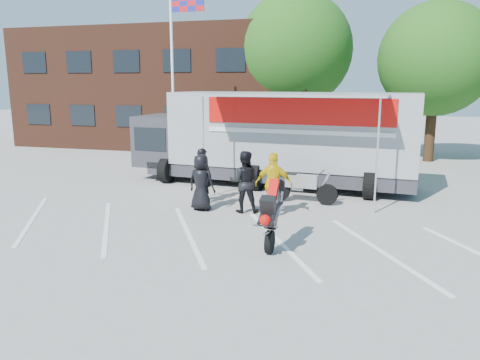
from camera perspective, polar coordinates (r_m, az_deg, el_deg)
The scene contains 13 objects.
ground at distance 10.75m, azimuth 2.69°, elevation -9.11°, with size 100.00×100.00×0.00m, color gray.
parking_bay_lines at distance 11.67m, azimuth 3.83°, elevation -7.39°, with size 18.00×5.00×0.01m, color white.
office_building at distance 30.38m, azimuth -8.10°, elevation 11.00°, with size 18.00×8.00×7.00m, color #4E2719.
flagpole at distance 21.58m, azimuth -7.65°, elevation 14.89°, with size 1.61×0.12×8.00m.
tree_left at distance 26.20m, azimuth 6.70°, elevation 15.46°, with size 6.12×6.12×8.64m.
tree_mid at distance 24.97m, azimuth 22.79°, elevation 13.41°, with size 5.44×5.44×7.68m.
transporter_truck at distance 17.92m, azimuth 4.58°, elevation -0.63°, with size 10.96×5.28×3.49m, color gray, non-canonical shape.
parked_motorcycle at distance 15.38m, azimuth 7.66°, elevation -2.77°, with size 0.76×2.28×1.20m, color #B1B1B6, non-canonical shape.
stunt_bike_rider at distance 11.38m, azimuth 4.34°, elevation -7.92°, with size 0.72×1.53×1.80m, color black, non-canonical shape.
spectator_leather_a at distance 14.24m, azimuth -4.74°, elevation -0.30°, with size 0.84×0.55×1.73m, color black.
spectator_leather_b at distance 15.18m, azimuth -4.58°, elevation 0.57°, with size 0.65×0.43×1.79m, color black.
spectator_leather_c at distance 13.96m, azimuth 0.52°, elevation -0.22°, with size 0.90×0.71×1.86m, color black.
spectator_hivis at distance 13.62m, azimuth 4.13°, elevation -0.55°, with size 1.09×0.45×1.86m, color #DBB40B.
Camera 1 is at (2.26, -9.79, 3.82)m, focal length 35.00 mm.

